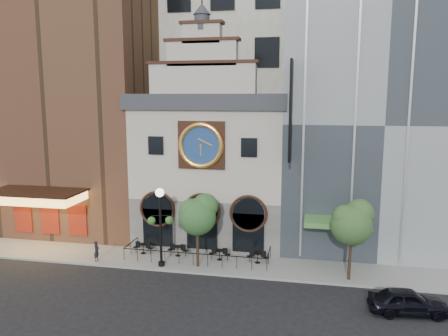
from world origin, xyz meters
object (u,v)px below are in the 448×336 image
tree_left (198,214)px  bistro_1 (178,250)px  pedestrian (97,251)px  bistro_0 (143,248)px  lamppost (160,218)px  bistro_3 (258,257)px  bistro_2 (220,254)px  car_right (408,301)px  tree_right (352,221)px

tree_left → bistro_1: bearing=141.1°
pedestrian → tree_left: 8.24m
bistro_0 → lamppost: (2.22, -2.12, 3.05)m
bistro_0 → tree_left: bearing=-18.7°
bistro_1 → lamppost: lamppost is taller
bistro_1 → pedestrian: (-5.56, -2.14, 0.30)m
bistro_1 → bistro_3: 6.14m
bistro_0 → bistro_2: 6.08m
bistro_0 → car_right: car_right is taller
bistro_3 → tree_right: tree_right is taller
bistro_0 → bistro_2: (6.07, -0.17, 0.00)m
bistro_3 → lamppost: (-6.70, -1.90, 3.05)m
bistro_1 → car_right: size_ratio=0.37×
bistro_0 → tree_left: 6.14m
bistro_2 → bistro_3: 2.85m
bistro_3 → car_right: car_right is taller
bistro_2 → lamppost: bearing=-153.2°
car_right → tree_right: tree_right is taller
car_right → tree_left: bearing=67.0°
pedestrian → tree_right: size_ratio=0.28×
bistro_3 → pedestrian: bearing=-170.7°
bistro_0 → lamppost: 4.33m
tree_left → tree_right: bearing=-1.4°
lamppost → tree_left: (2.62, 0.48, 0.35)m
car_right → lamppost: size_ratio=0.76×
bistro_2 → pedestrian: (-8.85, -1.95, 0.30)m
bistro_3 → tree_left: size_ratio=0.30×
lamppost → tree_right: size_ratio=1.05×
bistro_0 → lamppost: size_ratio=0.28×
bistro_1 → lamppost: 3.76m
bistro_2 → bistro_3: (2.85, -0.05, 0.00)m
bistro_0 → bistro_3: size_ratio=1.00×
pedestrian → tree_left: (7.61, 0.48, 3.10)m
bistro_3 → tree_right: size_ratio=0.29×
car_right → bistro_1: bearing=63.6°
bistro_1 → pedestrian: bearing=-159.0°
bistro_0 → tree_left: tree_left is taller
tree_right → lamppost: bearing=-179.0°
bistro_3 → tree_right: 7.43m
car_right → tree_left: 14.28m
bistro_2 → bistro_3: same height
pedestrian → lamppost: bearing=-91.7°
bistro_0 → pedestrian: 3.51m
bistro_0 → tree_left: size_ratio=0.30×
bistro_0 → bistro_1: same height
bistro_2 → car_right: (12.01, -5.65, 0.12)m
bistro_1 → tree_left: size_ratio=0.30×
car_right → lamppost: lamppost is taller
bistro_0 → bistro_3: 8.92m
bistro_3 → tree_left: bearing=-160.8°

